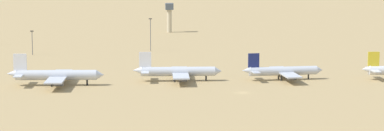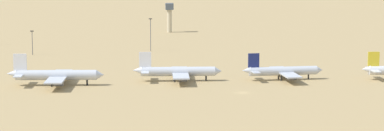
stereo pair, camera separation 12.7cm
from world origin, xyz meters
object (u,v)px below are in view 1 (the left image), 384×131
(parked_jet_white_2, at_px, (177,72))
(light_pole_east, at_px, (151,33))
(parked_jet_white_1, at_px, (55,75))
(light_pole_mid, at_px, (32,41))
(parked_jet_navy_3, at_px, (282,71))
(control_tower, at_px, (169,15))

(parked_jet_white_2, bearing_deg, light_pole_east, 97.11)
(parked_jet_white_1, height_order, parked_jet_white_2, parked_jet_white_1)
(parked_jet_white_2, bearing_deg, light_pole_mid, 131.54)
(parked_jet_navy_3, height_order, light_pole_mid, light_pole_mid)
(parked_jet_navy_3, relative_size, light_pole_east, 2.00)
(control_tower, bearing_deg, light_pole_mid, -129.27)
(control_tower, xyz_separation_m, light_pole_mid, (-80.55, -98.53, -3.99))
(parked_jet_white_1, height_order, light_pole_mid, parked_jet_white_1)
(parked_jet_white_2, height_order, light_pole_east, light_pole_east)
(parked_jet_white_2, relative_size, light_pole_mid, 2.97)
(parked_jet_white_1, height_order, parked_jet_navy_3, parked_jet_white_1)
(parked_jet_white_2, xyz_separation_m, light_pole_mid, (-68.84, 88.36, 3.47))
(parked_jet_white_2, relative_size, light_pole_east, 2.13)
(light_pole_mid, bearing_deg, parked_jet_navy_3, -38.31)
(parked_jet_navy_3, bearing_deg, parked_jet_white_1, 178.78)
(parked_jet_white_2, height_order, light_pole_mid, light_pole_mid)
(parked_jet_navy_3, relative_size, light_pole_mid, 2.79)
(parked_jet_white_2, relative_size, control_tower, 1.99)
(parked_jet_white_1, bearing_deg, light_pole_east, 70.74)
(parked_jet_white_1, height_order, light_pole_east, light_pole_east)
(parked_jet_white_1, relative_size, parked_jet_white_2, 1.06)
(light_pole_mid, height_order, light_pole_east, light_pole_east)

